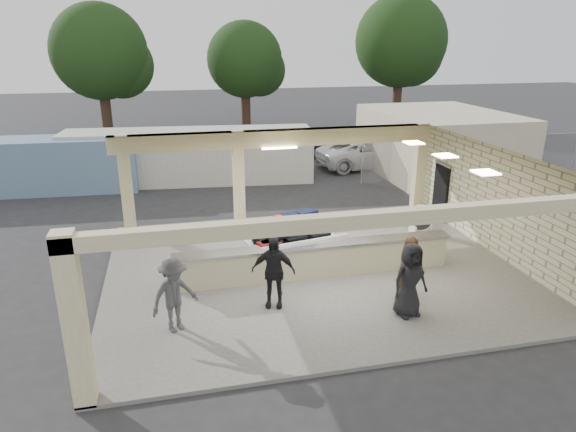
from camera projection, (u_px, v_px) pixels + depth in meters
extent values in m
plane|color=#29292B|center=(311.00, 271.00, 15.51)|extent=(120.00, 120.00, 0.00)
cube|color=#615F5A|center=(311.00, 270.00, 15.49)|extent=(12.00, 10.00, 0.10)
cube|color=#CFC58B|center=(313.00, 158.00, 14.37)|extent=(12.00, 10.00, 0.02)
cube|color=beige|center=(495.00, 202.00, 16.22)|extent=(0.02, 10.00, 3.50)
cube|color=black|center=(441.00, 193.00, 19.35)|extent=(0.10, 0.95, 2.10)
cube|color=#CFC58B|center=(278.00, 138.00, 18.84)|extent=(12.00, 0.50, 0.60)
cube|color=#CFC58B|center=(381.00, 218.00, 9.95)|extent=(12.00, 0.30, 0.30)
cube|color=#CFC58B|center=(126.00, 184.00, 18.12)|extent=(0.40, 0.40, 3.50)
cube|color=#CFC58B|center=(239.00, 177.00, 18.97)|extent=(0.40, 0.40, 3.50)
cube|color=#CFC58B|center=(419.00, 167.00, 20.58)|extent=(0.40, 0.40, 3.50)
cube|color=#CFC58B|center=(75.00, 322.00, 9.26)|extent=(0.40, 0.40, 3.50)
cube|color=white|center=(279.00, 148.00, 18.71)|extent=(1.30, 0.12, 0.06)
cube|color=#FFEABF|center=(414.00, 143.00, 16.57)|extent=(0.55, 0.55, 0.04)
cube|color=#FFEABF|center=(445.00, 156.00, 14.73)|extent=(0.55, 0.55, 0.04)
cube|color=#FFEABF|center=(486.00, 172.00, 12.89)|extent=(0.55, 0.55, 0.04)
cube|color=#C1BF90|center=(316.00, 261.00, 14.87)|extent=(8.00, 0.50, 0.90)
cube|color=#B7B7BC|center=(317.00, 245.00, 14.71)|extent=(8.20, 0.58, 0.06)
cube|color=white|center=(294.00, 243.00, 15.63)|extent=(3.02, 2.14, 0.13)
cylinder|color=black|center=(268.00, 270.00, 14.83)|extent=(0.21, 0.46, 0.44)
cylinder|color=black|center=(253.00, 255.00, 15.88)|extent=(0.21, 0.46, 0.44)
cylinder|color=black|center=(335.00, 258.00, 15.67)|extent=(0.21, 0.46, 0.44)
cylinder|color=black|center=(317.00, 244.00, 16.72)|extent=(0.21, 0.46, 0.44)
cube|color=white|center=(283.00, 227.00, 16.28)|extent=(2.72, 0.57, 0.33)
cube|color=white|center=(306.00, 246.00, 14.84)|extent=(2.72, 0.57, 0.33)
cube|color=black|center=(271.00, 245.00, 14.94)|extent=(0.71, 0.53, 0.29)
cube|color=black|center=(295.00, 241.00, 15.24)|extent=(0.71, 0.53, 0.29)
cube|color=black|center=(318.00, 237.00, 15.53)|extent=(0.71, 0.53, 0.29)
cube|color=black|center=(263.00, 237.00, 15.51)|extent=(0.71, 0.53, 0.29)
cube|color=black|center=(286.00, 233.00, 15.81)|extent=(0.71, 0.53, 0.29)
cube|color=black|center=(309.00, 230.00, 16.10)|extent=(0.71, 0.53, 0.29)
cube|color=black|center=(277.00, 233.00, 15.02)|extent=(0.71, 0.53, 0.29)
cube|color=black|center=(297.00, 227.00, 15.51)|extent=(0.71, 0.53, 0.29)
cube|color=black|center=(311.00, 222.00, 15.91)|extent=(0.71, 0.53, 0.29)
cube|color=black|center=(276.00, 226.00, 15.58)|extent=(0.71, 0.53, 0.29)
cube|color=black|center=(287.00, 219.00, 15.28)|extent=(0.71, 0.53, 0.29)
cube|color=black|center=(306.00, 215.00, 15.63)|extent=(0.71, 0.53, 0.29)
cube|color=#590F0C|center=(269.00, 247.00, 14.80)|extent=(0.71, 0.53, 0.29)
cube|color=black|center=(318.00, 228.00, 16.23)|extent=(0.71, 0.53, 0.29)
cube|color=black|center=(288.00, 223.00, 15.85)|extent=(0.71, 0.53, 0.29)
cylinder|color=white|center=(421.00, 218.00, 18.17)|extent=(0.89, 0.81, 0.91)
cylinder|color=black|center=(421.00, 218.00, 18.17)|extent=(0.84, 0.78, 0.80)
cube|color=white|center=(413.00, 229.00, 18.23)|extent=(0.06, 0.50, 0.30)
cube|color=white|center=(428.00, 228.00, 18.36)|extent=(0.06, 0.50, 0.30)
imported|color=red|center=(276.00, 241.00, 15.26)|extent=(0.48, 0.68, 1.69)
imported|color=brown|center=(411.00, 268.00, 13.41)|extent=(0.92, 0.72, 1.74)
imported|color=black|center=(273.00, 272.00, 13.01)|extent=(1.19, 0.73, 1.91)
imported|color=#49494E|center=(174.00, 295.00, 11.90)|extent=(1.24, 0.96, 1.84)
imported|color=black|center=(410.00, 280.00, 12.58)|extent=(0.98, 0.54, 1.90)
imported|color=silver|center=(367.00, 154.00, 27.82)|extent=(5.55, 3.08, 1.52)
imported|color=silver|center=(435.00, 145.00, 30.63)|extent=(4.51, 2.60, 1.34)
imported|color=black|center=(334.00, 144.00, 30.62)|extent=(4.38, 1.69, 1.44)
cube|color=silver|center=(190.00, 156.00, 24.82)|extent=(11.94, 3.46, 2.55)
cube|color=#6B8AAB|center=(32.00, 166.00, 23.22)|extent=(9.45, 2.75, 2.43)
cylinder|color=gray|center=(362.00, 164.00, 24.54)|extent=(0.06, 0.06, 2.00)
cylinder|color=gray|center=(400.00, 161.00, 24.97)|extent=(0.06, 0.06, 2.00)
cylinder|color=gray|center=(438.00, 159.00, 25.40)|extent=(0.06, 0.06, 2.00)
cylinder|color=gray|center=(474.00, 157.00, 25.82)|extent=(0.06, 0.06, 2.00)
cylinder|color=gray|center=(509.00, 155.00, 26.25)|extent=(0.06, 0.06, 2.00)
cylinder|color=gray|center=(543.00, 154.00, 26.68)|extent=(0.06, 0.06, 2.00)
cylinder|color=gray|center=(576.00, 152.00, 27.11)|extent=(0.06, 0.06, 2.00)
cube|color=gray|center=(474.00, 157.00, 25.82)|extent=(12.00, 0.02, 2.00)
cylinder|color=gray|center=(476.00, 138.00, 25.50)|extent=(12.00, 0.05, 0.05)
cylinder|color=#382619|center=(106.00, 107.00, 35.16)|extent=(0.70, 0.70, 4.50)
sphere|color=black|center=(99.00, 52.00, 33.98)|extent=(6.30, 6.30, 6.30)
sphere|color=black|center=(120.00, 65.00, 35.08)|extent=(4.50, 4.50, 4.50)
cylinder|color=#382619|center=(246.00, 103.00, 39.22)|extent=(0.70, 0.70, 4.00)
sphere|color=black|center=(245.00, 59.00, 38.17)|extent=(5.60, 5.60, 5.60)
sphere|color=black|center=(259.00, 70.00, 39.24)|extent=(4.00, 4.00, 4.00)
cylinder|color=#382619|center=(397.00, 94.00, 40.70)|extent=(0.70, 0.70, 5.00)
sphere|color=black|center=(401.00, 41.00, 39.40)|extent=(7.00, 7.00, 7.00)
sphere|color=black|center=(411.00, 54.00, 40.53)|extent=(5.00, 5.00, 5.00)
cube|color=beige|center=(438.00, 143.00, 26.23)|extent=(6.00, 8.00, 3.20)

